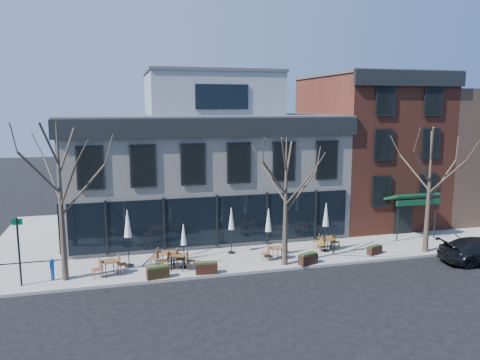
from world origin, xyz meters
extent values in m
plane|color=black|center=(0.00, 0.00, 0.00)|extent=(120.00, 120.00, 0.00)
cube|color=gray|center=(3.25, -2.15, 0.07)|extent=(33.50, 4.70, 0.15)
cube|color=gray|center=(-11.25, 6.00, 0.07)|extent=(4.50, 12.00, 0.15)
cube|color=beige|center=(0.00, 5.00, 4.00)|extent=(18.00, 10.00, 8.00)
cube|color=#47474C|center=(0.00, 5.00, 8.05)|extent=(18.30, 10.30, 0.30)
cube|color=black|center=(0.00, -0.12, 7.55)|extent=(18.30, 0.25, 1.10)
cube|color=black|center=(-9.12, 5.00, 7.55)|extent=(0.25, 10.30, 1.10)
cube|color=black|center=(0.00, -0.06, 1.90)|extent=(17.20, 0.12, 3.00)
cube|color=black|center=(-9.06, 4.00, 1.90)|extent=(0.12, 7.50, 3.00)
cube|color=gray|center=(1.00, 6.00, 9.60)|extent=(9.00, 6.50, 3.00)
cube|color=brown|center=(13.00, 5.00, 5.50)|extent=(8.00, 10.00, 11.00)
cube|color=#47474C|center=(13.00, 5.00, 11.05)|extent=(8.20, 10.20, 0.25)
cube|color=black|center=(13.00, -0.12, 10.60)|extent=(8.20, 0.25, 1.00)
cube|color=#0C391F|center=(13.00, -0.85, 2.90)|extent=(3.20, 1.66, 0.67)
cube|color=black|center=(13.00, -0.05, 1.25)|extent=(1.40, 0.10, 2.50)
cube|color=#8C664C|center=(23.00, 6.00, 5.00)|extent=(12.00, 12.00, 10.00)
cone|color=#382B21|center=(-8.50, -3.20, 4.11)|extent=(0.34, 0.34, 7.92)
cylinder|color=#382B21|center=(-7.43, -3.01, 4.68)|extent=(2.23, 0.50, 2.48)
cylinder|color=#382B21|center=(-8.95, -2.23, 5.14)|extent=(1.03, 2.05, 2.14)
cylinder|color=#382B21|center=(-9.34, -3.51, 5.65)|extent=(1.80, 0.75, 2.21)
cylinder|color=#382B21|center=(-8.05, -4.16, 5.05)|extent=(1.03, 2.04, 2.28)
cone|color=#382B21|center=(3.00, -3.90, 3.67)|extent=(0.34, 0.34, 7.04)
cylinder|color=#382B21|center=(3.95, -3.73, 4.18)|extent=(2.00, 0.46, 2.21)
cylinder|color=#382B21|center=(2.60, -3.04, 4.59)|extent=(0.93, 1.84, 1.91)
cylinder|color=#382B21|center=(2.25, -4.17, 5.04)|extent=(1.61, 0.68, 1.97)
cylinder|color=#382B21|center=(3.40, -4.76, 4.51)|extent=(0.93, 1.83, 2.03)
cone|color=#382B21|center=(12.00, -3.90, 3.89)|extent=(0.34, 0.34, 7.48)
cylinder|color=#382B21|center=(13.01, -3.72, 4.43)|extent=(2.12, 0.48, 2.35)
cylinder|color=#382B21|center=(11.57, -2.99, 4.86)|extent=(0.98, 1.94, 2.03)
cylinder|color=#382B21|center=(11.20, -4.19, 5.35)|extent=(1.71, 0.71, 2.09)
cylinder|color=#382B21|center=(12.42, -4.81, 4.78)|extent=(0.98, 1.94, 2.16)
cylinder|color=black|center=(-10.50, -3.50, 1.85)|extent=(0.10, 0.10, 3.40)
cube|color=#005926|center=(-10.50, -3.50, 3.35)|extent=(0.50, 0.04, 0.30)
cylinder|color=#0B3696|center=(-9.11, -3.15, 0.46)|extent=(0.18, 0.18, 0.62)
cube|color=#0B3696|center=(-9.11, -3.15, 0.99)|extent=(0.20, 0.17, 0.44)
cone|color=#0B3696|center=(-9.11, -3.15, 1.26)|extent=(0.23, 0.23, 0.11)
cube|color=brown|center=(-6.33, -3.16, 0.91)|extent=(0.92, 0.92, 0.04)
cylinder|color=black|center=(-6.52, -3.53, 0.53)|extent=(0.04, 0.04, 0.75)
cylinder|color=black|center=(-5.97, -3.35, 0.53)|extent=(0.04, 0.04, 0.75)
cylinder|color=black|center=(-6.70, -2.97, 0.53)|extent=(0.04, 0.04, 0.75)
cylinder|color=black|center=(-6.14, -2.79, 0.53)|extent=(0.04, 0.04, 0.75)
cube|color=brown|center=(-3.33, -2.76, 0.98)|extent=(1.02, 1.02, 0.05)
cylinder|color=black|center=(-3.74, -2.95, 0.56)|extent=(0.05, 0.05, 0.82)
cylinder|color=black|center=(-3.14, -3.17, 0.56)|extent=(0.05, 0.05, 0.82)
cylinder|color=black|center=(-3.53, -2.35, 0.56)|extent=(0.05, 0.05, 0.82)
cylinder|color=black|center=(-2.93, -2.57, 0.56)|extent=(0.05, 0.05, 0.82)
cube|color=brown|center=(-2.83, -3.27, 0.95)|extent=(0.97, 0.97, 0.04)
cylinder|color=black|center=(-3.22, -3.46, 0.55)|extent=(0.04, 0.04, 0.79)
cylinder|color=black|center=(-2.63, -3.66, 0.55)|extent=(0.04, 0.04, 0.79)
cylinder|color=black|center=(-3.02, -2.88, 0.55)|extent=(0.04, 0.04, 0.79)
cylinder|color=black|center=(-2.44, -3.07, 0.55)|extent=(0.04, 0.04, 0.79)
cube|color=brown|center=(2.77, -3.00, 0.84)|extent=(0.71, 0.71, 0.04)
cylinder|color=black|center=(2.53, -3.28, 0.49)|extent=(0.04, 0.04, 0.69)
cylinder|color=black|center=(3.06, -3.25, 0.49)|extent=(0.04, 0.04, 0.69)
cylinder|color=black|center=(2.49, -2.75, 0.49)|extent=(0.04, 0.04, 0.69)
cylinder|color=black|center=(3.02, -2.71, 0.49)|extent=(0.04, 0.04, 0.69)
cube|color=brown|center=(6.39, -2.21, 0.83)|extent=(0.82, 0.82, 0.04)
cylinder|color=black|center=(6.22, -2.54, 0.49)|extent=(0.04, 0.04, 0.67)
cylinder|color=black|center=(6.72, -2.38, 0.49)|extent=(0.04, 0.04, 0.67)
cylinder|color=black|center=(6.07, -2.04, 0.49)|extent=(0.04, 0.04, 0.67)
cylinder|color=black|center=(6.56, -1.89, 0.49)|extent=(0.04, 0.04, 0.67)
cube|color=brown|center=(6.48, -1.84, 0.86)|extent=(0.89, 0.89, 0.04)
cylinder|color=black|center=(6.12, -1.98, 0.50)|extent=(0.04, 0.04, 0.70)
cylinder|color=black|center=(6.61, -2.20, 0.50)|extent=(0.04, 0.04, 0.70)
cylinder|color=black|center=(6.34, -1.48, 0.50)|extent=(0.04, 0.04, 0.70)
cylinder|color=black|center=(6.83, -1.71, 0.50)|extent=(0.04, 0.04, 0.70)
cylinder|color=black|center=(-5.33, -1.97, 0.18)|extent=(0.50, 0.50, 0.07)
cylinder|color=black|center=(-5.33, -1.97, 1.40)|extent=(0.06, 0.06, 2.51)
cone|color=silver|center=(-5.33, -1.97, 2.54)|extent=(0.41, 0.41, 1.48)
cylinder|color=black|center=(-2.46, -2.99, 0.18)|extent=(0.39, 0.39, 0.05)
cylinder|color=black|center=(-2.46, -2.99, 1.12)|extent=(0.04, 0.04, 1.94)
cone|color=white|center=(-2.46, -2.99, 2.00)|extent=(0.32, 0.32, 1.15)
cylinder|color=black|center=(0.63, -1.21, 0.18)|extent=(0.44, 0.44, 0.06)
cylinder|color=black|center=(0.63, -1.21, 1.26)|extent=(0.05, 0.05, 2.21)
cone|color=beige|center=(0.63, -1.21, 2.26)|extent=(0.36, 0.36, 1.31)
cylinder|color=black|center=(2.53, -2.43, 0.18)|extent=(0.46, 0.46, 0.06)
cylinder|color=black|center=(2.53, -2.43, 1.31)|extent=(0.05, 0.05, 2.32)
cone|color=silver|center=(2.53, -2.43, 2.36)|extent=(0.38, 0.38, 1.37)
cylinder|color=black|center=(6.18, -2.30, 0.18)|extent=(0.47, 0.47, 0.06)
cylinder|color=black|center=(6.18, -2.30, 1.34)|extent=(0.05, 0.05, 2.37)
cone|color=beige|center=(6.18, -2.30, 2.41)|extent=(0.39, 0.39, 1.40)
cube|color=#312310|center=(-3.97, -4.20, 0.43)|extent=(1.18, 0.58, 0.57)
cube|color=#1E3314|center=(-3.97, -4.20, 0.74)|extent=(1.06, 0.47, 0.09)
cube|color=#321910|center=(-1.45, -4.20, 0.43)|extent=(1.16, 0.56, 0.56)
cube|color=#1E3314|center=(-1.45, -4.20, 0.73)|extent=(1.04, 0.46, 0.09)
cube|color=black|center=(4.26, -4.20, 0.43)|extent=(1.20, 0.80, 0.56)
cube|color=#1E3314|center=(4.26, -4.20, 0.73)|extent=(1.07, 0.68, 0.09)
cube|color=black|center=(8.76, -3.58, 0.39)|extent=(1.02, 0.68, 0.47)
cube|color=#1E3314|center=(8.76, -3.58, 0.64)|extent=(0.91, 0.58, 0.08)
camera|label=1|loc=(-5.81, -27.23, 8.83)|focal=35.00mm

